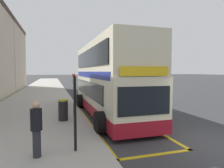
{
  "coord_description": "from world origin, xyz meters",
  "views": [
    {
      "loc": [
        -5.75,
        -5.53,
        2.71
      ],
      "look_at": [
        -2.0,
        6.77,
        1.88
      ],
      "focal_mm": 31.38,
      "sensor_mm": 36.0,
      "label": 1
    }
  ],
  "objects_px": {
    "bus_stop_sign": "(75,105)",
    "pedestrian_further_back": "(36,127)",
    "double_decker_bus": "(108,82)",
    "litter_bin": "(63,110)",
    "parked_car_silver_across": "(82,78)"
  },
  "relations": [
    {
      "from": "parked_car_silver_across",
      "to": "pedestrian_further_back",
      "type": "distance_m",
      "value": 53.97
    },
    {
      "from": "double_decker_bus",
      "to": "parked_car_silver_across",
      "type": "relative_size",
      "value": 2.43
    },
    {
      "from": "double_decker_bus",
      "to": "litter_bin",
      "type": "height_order",
      "value": "double_decker_bus"
    },
    {
      "from": "double_decker_bus",
      "to": "litter_bin",
      "type": "xyz_separation_m",
      "value": [
        -2.79,
        -1.26,
        -1.37
      ]
    },
    {
      "from": "bus_stop_sign",
      "to": "double_decker_bus",
      "type": "bearing_deg",
      "value": 63.87
    },
    {
      "from": "double_decker_bus",
      "to": "pedestrian_further_back",
      "type": "distance_m",
      "value": 6.81
    },
    {
      "from": "bus_stop_sign",
      "to": "parked_car_silver_across",
      "type": "bearing_deg",
      "value": 81.58
    },
    {
      "from": "bus_stop_sign",
      "to": "litter_bin",
      "type": "distance_m",
      "value": 4.2
    },
    {
      "from": "bus_stop_sign",
      "to": "pedestrian_further_back",
      "type": "bearing_deg",
      "value": -168.89
    },
    {
      "from": "bus_stop_sign",
      "to": "pedestrian_further_back",
      "type": "height_order",
      "value": "bus_stop_sign"
    },
    {
      "from": "bus_stop_sign",
      "to": "litter_bin",
      "type": "xyz_separation_m",
      "value": [
        -0.17,
        4.09,
        -0.93
      ]
    },
    {
      "from": "parked_car_silver_across",
      "to": "litter_bin",
      "type": "height_order",
      "value": "parked_car_silver_across"
    },
    {
      "from": "bus_stop_sign",
      "to": "litter_bin",
      "type": "bearing_deg",
      "value": 92.33
    },
    {
      "from": "parked_car_silver_across",
      "to": "litter_bin",
      "type": "xyz_separation_m",
      "value": [
        -8.01,
        -48.9,
        -0.1
      ]
    },
    {
      "from": "double_decker_bus",
      "to": "parked_car_silver_across",
      "type": "bearing_deg",
      "value": 83.75
    }
  ]
}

